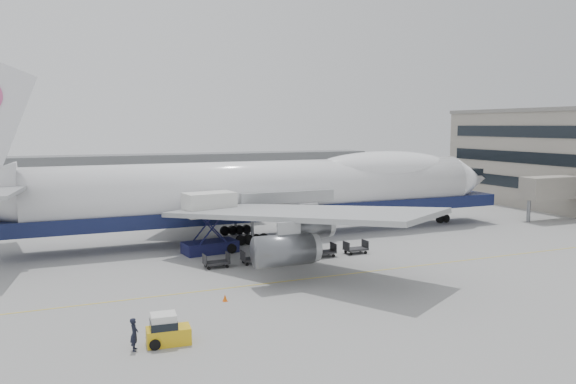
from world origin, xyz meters
name	(u,v)px	position (x,y,z in m)	size (l,w,h in m)	color
ground	(313,260)	(0.00, 0.00, 0.00)	(260.00, 260.00, 0.00)	gray
apron_line	(342,275)	(0.00, -6.00, 0.01)	(60.00, 0.15, 0.01)	gold
hangar	(120,172)	(-10.00, 70.00, 3.50)	(110.00, 8.00, 7.00)	slate
airliner	(273,189)	(0.64, 12.00, 5.62)	(67.00, 55.30, 19.98)	white
catering_truck	(210,219)	(-8.34, 6.84, 3.46)	(5.70, 4.25, 6.19)	#181A49
baggage_tug	(167,331)	(-17.08, -15.69, 0.83)	(2.66, 1.58, 1.87)	gold
ground_worker	(134,334)	(-18.97, -15.90, 0.96)	(0.70, 0.46, 1.92)	black
traffic_cone	(225,298)	(-11.53, -9.14, 0.25)	(0.36, 0.36, 0.53)	#ED5E0C
dolly_0	(216,262)	(-9.42, 0.71, 0.53)	(2.30, 1.35, 1.30)	#2D2D30
dolly_1	(254,258)	(-5.77, 0.71, 0.53)	(2.30, 1.35, 1.30)	#2D2D30
dolly_2	(290,255)	(-2.12, 0.71, 0.53)	(2.30, 1.35, 1.30)	#2D2D30
dolly_3	(323,251)	(1.53, 0.71, 0.53)	(2.30, 1.35, 1.30)	#2D2D30
dolly_4	(356,248)	(5.18, 0.71, 0.53)	(2.30, 1.35, 1.30)	#2D2D30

